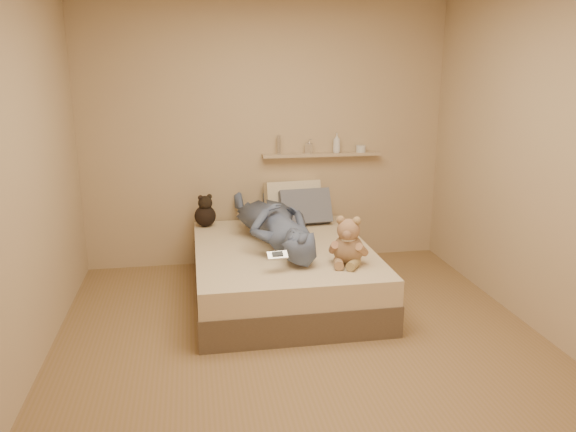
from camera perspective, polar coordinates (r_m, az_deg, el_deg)
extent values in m
plane|color=olive|center=(4.17, 1.57, -12.99)|extent=(3.80, 3.80, 0.00)
plane|color=tan|center=(5.60, -2.21, 8.22)|extent=(3.60, 0.00, 3.60)
plane|color=tan|center=(1.98, 12.79, -4.80)|extent=(3.60, 0.00, 3.60)
plane|color=tan|center=(3.82, -25.83, 3.57)|extent=(0.00, 3.80, 3.80)
plane|color=tan|center=(4.47, 25.07, 5.10)|extent=(0.00, 3.80, 3.80)
cube|color=brown|center=(4.95, -0.56, -6.73)|extent=(1.50, 1.90, 0.25)
cube|color=beige|center=(4.88, -0.56, -4.28)|extent=(1.48, 1.88, 0.20)
cube|color=silver|center=(4.22, -1.08, -4.00)|extent=(0.16, 0.08, 0.05)
cube|color=black|center=(4.21, -1.06, -3.84)|extent=(0.08, 0.04, 0.03)
sphere|color=#8B6B4C|center=(4.43, 6.13, -3.38)|extent=(0.24, 0.24, 0.24)
sphere|color=tan|center=(4.36, 6.15, -1.44)|extent=(0.18, 0.18, 0.18)
sphere|color=#997D54|center=(4.34, 5.36, -0.39)|extent=(0.07, 0.07, 0.07)
sphere|color=tan|center=(4.33, 7.01, -0.49)|extent=(0.07, 0.07, 0.07)
sphere|color=#8A654C|center=(4.29, 6.01, -1.92)|extent=(0.07, 0.07, 0.07)
cylinder|color=#A77559|center=(4.41, 4.67, -3.21)|extent=(0.08, 0.16, 0.14)
cylinder|color=#A97C5A|center=(4.38, 7.51, -3.40)|extent=(0.15, 0.16, 0.14)
cylinder|color=#9C7753|center=(4.36, 5.16, -4.79)|extent=(0.10, 0.17, 0.08)
cylinder|color=#967F50|center=(4.35, 6.67, -4.90)|extent=(0.15, 0.17, 0.08)
cylinder|color=silver|center=(4.38, 6.13, -2.35)|extent=(0.17, 0.17, 0.02)
sphere|color=black|center=(5.50, -8.41, 0.01)|extent=(0.21, 0.21, 0.21)
sphere|color=black|center=(5.45, -8.41, 1.32)|extent=(0.14, 0.14, 0.14)
sphere|color=black|center=(5.42, -8.88, 1.85)|extent=(0.05, 0.05, 0.05)
sphere|color=black|center=(5.46, -7.99, 1.97)|extent=(0.05, 0.05, 0.05)
cube|color=#F4E0C1|center=(5.62, 0.50, 1.51)|extent=(0.57, 0.30, 0.43)
cube|color=slate|center=(5.51, 1.73, 0.91)|extent=(0.52, 0.31, 0.37)
imported|color=#485571|center=(4.92, -1.46, -0.59)|extent=(0.80, 1.63, 0.37)
cube|color=tan|center=(5.67, 3.44, 6.24)|extent=(1.20, 0.12, 0.03)
cylinder|color=silver|center=(5.57, -0.94, 7.25)|extent=(0.04, 0.04, 0.19)
imported|color=silver|center=(5.63, 2.14, 7.10)|extent=(0.09, 0.09, 0.15)
imported|color=white|center=(5.69, 4.97, 7.41)|extent=(0.08, 0.08, 0.20)
cylinder|color=silver|center=(5.77, 7.42, 6.80)|extent=(0.10, 0.10, 0.07)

